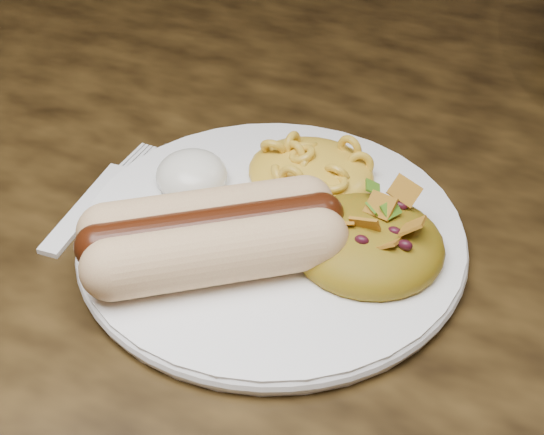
% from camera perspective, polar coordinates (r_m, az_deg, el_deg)
% --- Properties ---
extents(table, '(1.60, 0.90, 0.75)m').
position_cam_1_polar(table, '(0.73, 2.85, 1.04)').
color(table, '#4A3415').
rests_on(table, floor).
extents(plate, '(0.29, 0.29, 0.01)m').
position_cam_1_polar(plate, '(0.54, 0.00, -1.34)').
color(plate, white).
rests_on(plate, table).
extents(hotdog, '(0.13, 0.14, 0.04)m').
position_cam_1_polar(hotdog, '(0.51, -4.10, -1.15)').
color(hotdog, '#ECD98E').
rests_on(hotdog, plate).
extents(mac_and_cheese, '(0.10, 0.10, 0.03)m').
position_cam_1_polar(mac_and_cheese, '(0.57, 2.72, 4.10)').
color(mac_and_cheese, yellow).
rests_on(mac_and_cheese, plate).
extents(sour_cream, '(0.06, 0.06, 0.03)m').
position_cam_1_polar(sour_cream, '(0.57, -5.56, 3.46)').
color(sour_cream, white).
rests_on(sour_cream, plate).
extents(taco_salad, '(0.10, 0.09, 0.04)m').
position_cam_1_polar(taco_salad, '(0.51, 6.62, -1.01)').
color(taco_salad, '#C85203').
rests_on(taco_salad, plate).
extents(fork, '(0.03, 0.15, 0.00)m').
position_cam_1_polar(fork, '(0.59, -12.63, 0.63)').
color(fork, white).
rests_on(fork, table).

